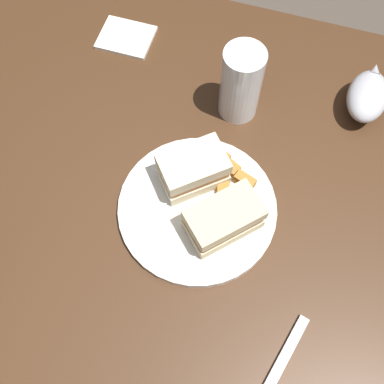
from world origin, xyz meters
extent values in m
plane|color=#4C4238|center=(0.00, 0.00, 0.00)|extent=(6.00, 6.00, 0.00)
cube|color=#422816|center=(0.00, 0.00, 0.36)|extent=(1.13, 0.93, 0.71)
cylinder|color=silver|center=(0.03, -0.04, 0.72)|extent=(0.28, 0.28, 0.02)
cube|color=beige|center=(0.08, -0.06, 0.74)|extent=(0.13, 0.13, 0.03)
cube|color=#8C5B3D|center=(0.08, -0.06, 0.76)|extent=(0.13, 0.13, 0.02)
cube|color=beige|center=(0.08, -0.06, 0.78)|extent=(0.13, 0.13, 0.03)
cube|color=beige|center=(0.01, 0.01, 0.74)|extent=(0.13, 0.13, 0.03)
cube|color=#B27A4C|center=(0.01, 0.01, 0.76)|extent=(0.12, 0.12, 0.02)
cube|color=beige|center=(0.01, 0.01, 0.78)|extent=(0.13, 0.13, 0.03)
cube|color=#AD702D|center=(0.09, 0.00, 0.74)|extent=(0.02, 0.04, 0.02)
cube|color=#AD702D|center=(0.10, 0.03, 0.74)|extent=(0.04, 0.03, 0.02)
cube|color=#AD702D|center=(0.04, 0.05, 0.74)|extent=(0.04, 0.06, 0.02)
cube|color=#AD702D|center=(0.06, 0.01, 0.74)|extent=(0.03, 0.05, 0.02)
cube|color=#AD702D|center=(0.06, 0.06, 0.73)|extent=(0.06, 0.04, 0.01)
cylinder|color=white|center=(0.04, 0.19, 0.79)|extent=(0.08, 0.08, 0.15)
cylinder|color=gold|center=(0.04, 0.19, 0.74)|extent=(0.07, 0.07, 0.05)
cylinder|color=#B7B7BC|center=(0.27, 0.26, 0.72)|extent=(0.04, 0.04, 0.02)
ellipsoid|color=#B7B7BC|center=(0.27, 0.26, 0.75)|extent=(0.08, 0.12, 0.05)
ellipsoid|color=#381E0F|center=(0.27, 0.26, 0.76)|extent=(0.07, 0.10, 0.02)
cone|color=#B7B7BC|center=(0.28, 0.32, 0.76)|extent=(0.03, 0.03, 0.02)
cube|color=silver|center=(-0.23, 0.29, 0.72)|extent=(0.11, 0.09, 0.01)
cube|color=silver|center=(0.22, -0.25, 0.72)|extent=(0.06, 0.18, 0.01)
camera|label=1|loc=(0.11, -0.33, 1.46)|focal=43.03mm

